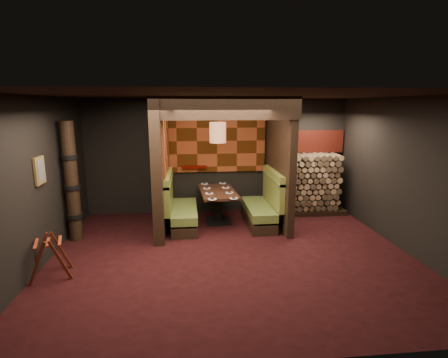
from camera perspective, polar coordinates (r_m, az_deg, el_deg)
floor at (r=6.54m, az=1.23°, el=-12.40°), size 6.50×5.50×0.02m
ceiling at (r=5.95m, az=1.35°, el=13.62°), size 6.50×5.50×0.02m
wall_back at (r=8.79m, az=-1.00°, el=3.73°), size 6.50×0.02×2.85m
wall_front at (r=3.47m, az=7.15°, el=-9.51°), size 6.50×0.02×2.85m
wall_left at (r=6.54m, az=-28.37°, el=-0.63°), size 0.02×5.50×2.85m
wall_right at (r=7.25m, az=27.76°, el=0.56°), size 0.02×5.50×2.85m
partition_left at (r=7.68m, az=-10.35°, el=2.33°), size 0.20×2.20×2.85m
partition_right at (r=7.98m, az=9.03°, el=2.73°), size 0.15×2.10×2.85m
header_beam at (r=6.64m, az=0.34°, el=11.48°), size 2.85×0.18×0.44m
tapa_back_panel at (r=8.69m, az=-1.15°, el=6.26°), size 2.40×0.06×1.55m
tapa_side_panel at (r=7.79m, az=-9.49°, el=5.65°), size 0.04×1.85×1.45m
lacquer_shelf at (r=8.69m, az=-4.88°, el=1.96°), size 0.60×0.12×0.07m
booth_bench_left at (r=7.90m, az=-7.25°, el=-4.95°), size 0.68×1.60×1.14m
booth_bench_right at (r=8.07m, az=6.35°, el=-4.55°), size 0.68×1.60×1.14m
dining_table at (r=8.08m, az=-1.01°, el=-3.52°), size 0.87×1.49×0.76m
place_settings at (r=8.02m, az=-1.02°, el=-1.83°), size 0.72×1.69×0.03m
pendant_lamp at (r=7.76m, az=-1.02°, el=7.60°), size 0.36×0.36×0.98m
framed_picture at (r=6.57m, az=-27.87°, el=1.22°), size 0.05×0.36×0.46m
luggage_rack at (r=6.29m, az=-26.60°, el=-11.10°), size 0.76×0.63×0.72m
totem_column at (r=7.52m, az=-23.61°, el=-0.56°), size 0.31×0.31×2.40m
firewood_stack at (r=9.01m, az=13.89°, el=-0.78°), size 1.73×0.70×1.50m
mosaic_header at (r=9.15m, az=13.51°, el=5.97°), size 1.83×0.10×0.56m
bay_front_post at (r=8.25m, az=9.17°, el=3.03°), size 0.08×0.08×2.85m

